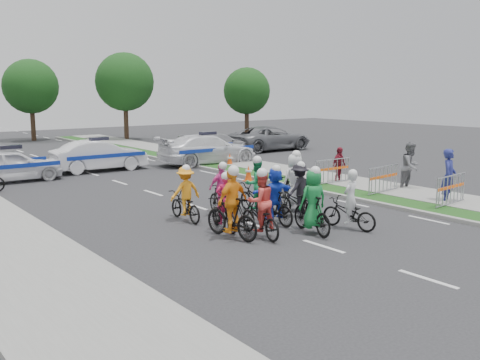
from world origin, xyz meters
TOP-DOWN VIEW (x-y plane):
  - ground at (0.00, 0.00)m, footprint 90.00×90.00m
  - curb_right at (5.10, 5.00)m, footprint 0.20×60.00m
  - grass_strip at (5.80, 5.00)m, footprint 1.20×60.00m
  - sidewalk_right at (7.60, 5.00)m, footprint 2.40×60.00m
  - sidewalk_left at (-6.50, 5.00)m, footprint 3.00×60.00m
  - rider_0 at (1.86, 0.79)m, footprint 0.91×1.79m
  - rider_1 at (0.67, 1.09)m, footprint 0.88×1.87m
  - rider_2 at (-0.69, 1.70)m, footprint 0.90×1.93m
  - rider_3 at (-1.37, 2.05)m, footprint 1.05×1.95m
  - rider_4 at (1.70, 2.71)m, footprint 1.06×1.81m
  - rider_5 at (0.52, 2.50)m, footprint 1.43×1.71m
  - rider_6 at (-1.02, 2.91)m, footprint 0.89×1.72m
  - rider_7 at (2.23, 3.48)m, footprint 0.93×1.98m
  - rider_8 at (0.95, 3.90)m, footprint 0.88×1.92m
  - rider_9 at (-0.08, 4.33)m, footprint 0.92×1.70m
  - rider_10 at (-1.34, 4.48)m, footprint 0.98×1.73m
  - police_car_0 at (-3.58, 15.06)m, footprint 4.26×1.87m
  - police_car_1 at (0.71, 15.72)m, footprint 4.64×1.84m
  - police_car_2 at (6.28, 14.48)m, footprint 5.67×2.84m
  - civilian_sedan at (8.99, 17.43)m, footprint 4.76×2.04m
  - civilian_suv at (13.28, 17.52)m, footprint 5.75×2.76m
  - spectator_0 at (7.25, 1.01)m, footprint 0.82×0.68m
  - spectator_1 at (8.36, 3.33)m, footprint 0.99×0.81m
  - spectator_2 at (7.24, 6.06)m, footprint 0.97×0.53m
  - barrier_0 at (6.70, 0.57)m, footprint 2.04×0.68m
  - barrier_1 at (6.70, 3.33)m, footprint 2.04×0.70m
  - barrier_2 at (6.70, 5.90)m, footprint 2.01×0.52m
  - cone_0 at (4.64, 8.92)m, footprint 0.40×0.40m
  - cone_1 at (6.70, 13.09)m, footprint 0.40×0.40m
  - tree_1 at (9.00, 30.00)m, footprint 4.55×4.55m
  - tree_2 at (18.00, 26.00)m, footprint 3.85×3.85m
  - tree_4 at (3.00, 34.00)m, footprint 4.20×4.20m

SIDE VIEW (x-z plane):
  - ground at x=0.00m, z-range 0.00..0.00m
  - grass_strip at x=5.80m, z-range 0.00..0.11m
  - curb_right at x=5.10m, z-range 0.00..0.12m
  - sidewalk_right at x=7.60m, z-range 0.00..0.13m
  - sidewalk_left at x=-6.50m, z-range 0.00..0.13m
  - cone_0 at x=4.64m, z-range -0.01..0.69m
  - cone_1 at x=6.70m, z-range -0.01..0.69m
  - rider_6 at x=-1.02m, z-range -0.28..1.40m
  - barrier_0 at x=6.70m, z-range 0.00..1.12m
  - barrier_1 at x=6.70m, z-range 0.00..1.12m
  - barrier_2 at x=6.70m, z-range 0.00..1.12m
  - rider_0 at x=1.86m, z-range -0.29..1.45m
  - rider_9 at x=-0.08m, z-range -0.20..1.54m
  - rider_10 at x=-1.34m, z-range -0.19..1.55m
  - civilian_sedan at x=8.99m, z-range 0.00..1.37m
  - rider_4 at x=1.70m, z-range -0.20..1.58m
  - rider_8 at x=0.95m, z-range -0.24..1.64m
  - rider_2 at x=-0.69m, z-range -0.25..1.65m
  - police_car_0 at x=-3.58m, z-range 0.00..1.43m
  - rider_1 at x=0.67m, z-range -0.21..1.69m
  - police_car_1 at x=0.71m, z-range 0.00..1.50m
  - rider_5 at x=0.52m, z-range -0.14..1.65m
  - rider_3 at x=-1.37m, z-range -0.23..1.75m
  - rider_7 at x=2.23m, z-range -0.23..1.78m
  - spectator_2 at x=7.24m, z-range 0.00..1.56m
  - police_car_2 at x=6.28m, z-range 0.00..1.58m
  - civilian_suv at x=13.28m, z-range 0.00..1.58m
  - spectator_1 at x=8.36m, z-range 0.00..1.92m
  - spectator_0 at x=7.25m, z-range 0.00..1.93m
  - tree_2 at x=18.00m, z-range 0.95..6.72m
  - tree_4 at x=3.00m, z-range 1.04..7.34m
  - tree_1 at x=9.00m, z-range 1.12..7.95m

